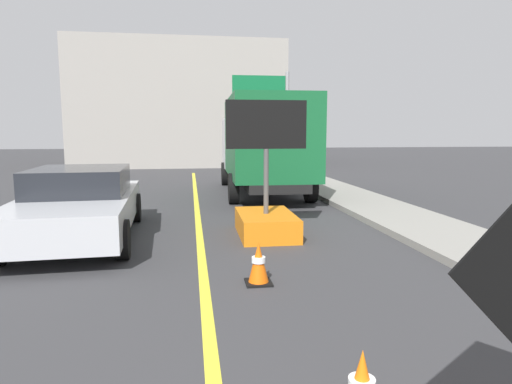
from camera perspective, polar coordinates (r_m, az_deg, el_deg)
name	(u,v)px	position (r m, az deg, el deg)	size (l,w,h in m)	color
lane_center_stripe	(207,315)	(5.26, -6.31, -15.53)	(0.14, 36.00, 0.01)	yellow
arrow_board_trailer	(266,212)	(8.93, 1.30, -2.58)	(1.60, 1.81, 2.70)	orange
box_truck	(263,143)	(14.90, 0.94, 6.39)	(2.73, 7.34, 3.14)	black
pickup_car	(79,204)	(9.26, -21.81, -1.39)	(2.30, 4.89, 1.38)	silver
highway_guide_sign	(271,105)	(22.04, 2.00, 11.21)	(2.79, 0.18, 5.00)	gray
far_building_block	(180,108)	(30.49, -9.72, 10.68)	(12.61, 9.44, 7.43)	gray
traffic_cone_mid_lane	(259,263)	(6.15, 0.33, -9.16)	(0.36, 0.36, 0.59)	black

